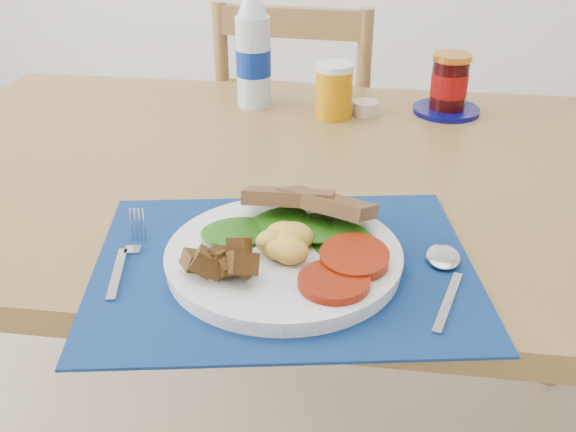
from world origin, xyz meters
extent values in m
cube|color=brown|center=(0.00, 0.20, 0.73)|extent=(1.40, 0.90, 0.04)
cylinder|color=brown|center=(-0.64, 0.59, 0.35)|extent=(0.06, 0.06, 0.71)
cylinder|color=brown|center=(0.64, 0.59, 0.35)|extent=(0.06, 0.06, 0.71)
cube|color=brown|center=(-0.06, 0.92, 0.42)|extent=(0.44, 0.42, 0.04)
cylinder|color=brown|center=(0.13, 1.07, 0.20)|extent=(0.04, 0.04, 0.40)
cylinder|color=brown|center=(-0.22, 1.09, 0.20)|extent=(0.04, 0.04, 0.40)
cylinder|color=brown|center=(0.11, 0.74, 0.20)|extent=(0.04, 0.04, 0.40)
cylinder|color=brown|center=(-0.24, 0.76, 0.20)|extent=(0.04, 0.04, 0.40)
cube|color=brown|center=(-0.07, 0.74, 0.87)|extent=(0.37, 0.06, 0.47)
cube|color=#041233|center=(0.04, -0.12, 0.75)|extent=(0.55, 0.46, 0.00)
cylinder|color=silver|center=(0.04, -0.12, 0.76)|extent=(0.30, 0.30, 0.02)
ellipsoid|color=gold|center=(0.04, -0.12, 0.79)|extent=(0.07, 0.06, 0.03)
cylinder|color=maroon|center=(0.12, -0.16, 0.78)|extent=(0.09, 0.09, 0.01)
ellipsoid|color=#0D3606|center=(0.05, -0.08, 0.78)|extent=(0.16, 0.10, 0.02)
cube|color=brown|center=(0.06, -0.03, 0.81)|extent=(0.13, 0.09, 0.04)
cube|color=#B2B5BA|center=(-0.17, -0.17, 0.76)|extent=(0.04, 0.12, 0.00)
cube|color=#B2B5BA|center=(-0.17, -0.09, 0.76)|extent=(0.03, 0.06, 0.00)
cube|color=#B2B5BA|center=(0.24, -0.18, 0.76)|extent=(0.05, 0.13, 0.00)
ellipsoid|color=#B2B5BA|center=(0.24, -0.08, 0.76)|extent=(0.04, 0.06, 0.01)
cylinder|color=#ADBFCC|center=(-0.11, 0.50, 0.84)|extent=(0.07, 0.07, 0.18)
cylinder|color=navy|center=(-0.11, 0.50, 0.84)|extent=(0.07, 0.07, 0.05)
cone|color=#ADBFCC|center=(-0.11, 0.50, 0.96)|extent=(0.06, 0.06, 0.04)
cylinder|color=#B67204|center=(0.06, 0.45, 0.80)|extent=(0.07, 0.07, 0.10)
cylinder|color=beige|center=(0.12, 0.47, 0.76)|extent=(0.05, 0.05, 0.03)
cylinder|color=#050653|center=(0.29, 0.51, 0.76)|extent=(0.14, 0.14, 0.01)
cylinder|color=black|center=(0.29, 0.51, 0.81)|extent=(0.07, 0.07, 0.10)
cylinder|color=maroon|center=(0.29, 0.51, 0.81)|extent=(0.07, 0.07, 0.05)
cylinder|color=#C06E20|center=(0.29, 0.51, 0.87)|extent=(0.08, 0.08, 0.01)
camera|label=1|loc=(0.15, -0.85, 1.23)|focal=42.00mm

